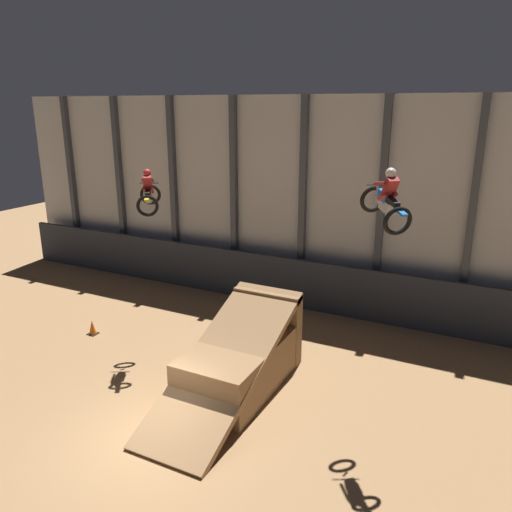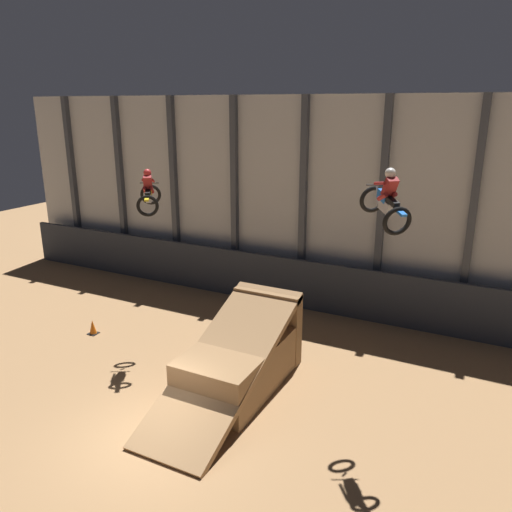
# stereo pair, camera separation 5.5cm
# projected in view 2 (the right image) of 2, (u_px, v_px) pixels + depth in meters

# --- Properties ---
(ground_plane) EXTENTS (60.00, 60.00, 0.00)m
(ground_plane) POSITION_uv_depth(u_px,v_px,m) (149.00, 437.00, 13.49)
(ground_plane) COLOR #9E754C
(arena_back_wall) EXTENTS (32.00, 0.40, 9.04)m
(arena_back_wall) POSITION_uv_depth(u_px,v_px,m) (304.00, 203.00, 21.63)
(arena_back_wall) COLOR silver
(arena_back_wall) RESTS_ON ground_plane
(lower_barrier) EXTENTS (31.36, 0.20, 2.20)m
(lower_barrier) POSITION_uv_depth(u_px,v_px,m) (295.00, 283.00, 21.93)
(lower_barrier) COLOR #2D333D
(lower_barrier) RESTS_ON ground_plane
(dirt_ramp) EXTENTS (2.40, 6.49, 2.70)m
(dirt_ramp) POSITION_uv_depth(u_px,v_px,m) (242.00, 357.00, 15.91)
(dirt_ramp) COLOR #966F48
(dirt_ramp) RESTS_ON ground_plane
(rider_bike_left_air) EXTENTS (1.48, 1.73, 1.51)m
(rider_bike_left_air) POSITION_uv_depth(u_px,v_px,m) (149.00, 194.00, 16.96)
(rider_bike_left_air) COLOR black
(rider_bike_right_air) EXTENTS (1.59, 1.72, 1.58)m
(rider_bike_right_air) POSITION_uv_depth(u_px,v_px,m) (386.00, 201.00, 12.23)
(rider_bike_right_air) COLOR black
(traffic_cone_near_ramp) EXTENTS (0.36, 0.36, 0.58)m
(traffic_cone_near_ramp) POSITION_uv_depth(u_px,v_px,m) (93.00, 327.00, 19.50)
(traffic_cone_near_ramp) COLOR black
(traffic_cone_near_ramp) RESTS_ON ground_plane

